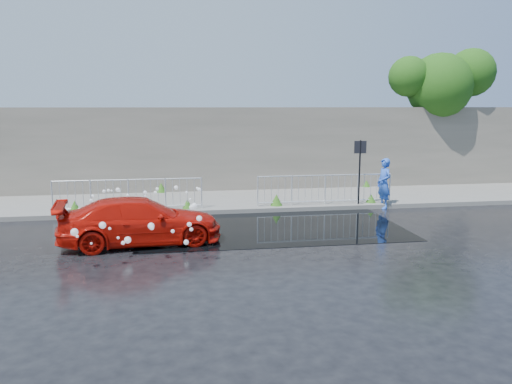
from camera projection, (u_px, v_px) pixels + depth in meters
ground at (259, 234)px, 14.61m from camera, size 90.00×90.00×0.00m
pavement at (238, 200)px, 19.46m from camera, size 30.00×4.00×0.15m
curb at (245, 211)px, 17.51m from camera, size 30.00×0.25×0.16m
retaining_wall at (232, 149)px, 21.29m from camera, size 30.00×0.60×3.50m
puddle at (270, 225)px, 15.66m from camera, size 8.00×5.00×0.01m
sign_post at (360, 162)px, 17.99m from camera, size 0.45×0.06×2.50m
tree at (443, 82)px, 22.52m from camera, size 4.99×2.95×6.29m
railing_left at (128, 194)px, 17.12m from camera, size 5.05×0.05×1.10m
railing_right at (325, 188)px, 18.21m from camera, size 5.05×0.05×1.10m
weeds at (228, 196)px, 18.84m from camera, size 12.17×3.93×0.41m
water_spray at (144, 212)px, 14.35m from camera, size 3.53×5.37×1.04m
red_car at (140, 221)px, 13.53m from camera, size 4.53×2.28×1.26m
person at (384, 183)px, 18.17m from camera, size 0.53×0.73×1.84m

